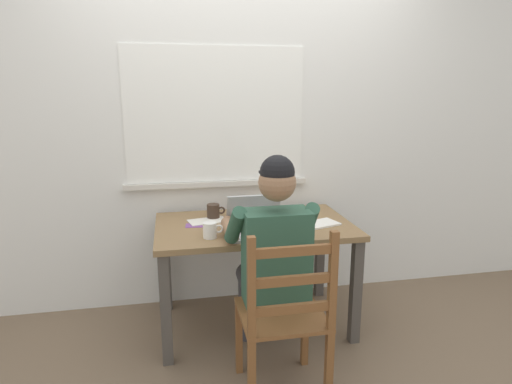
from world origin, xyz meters
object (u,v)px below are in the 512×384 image
coffee_mug_dark (214,211)px  landscape_photo_print (196,225)px  laptop (256,224)px  coffee_mug_white (210,230)px  wooden_chair (284,317)px  computer_mouse (298,232)px  book_stack_main (246,210)px  desk (254,238)px  seated_person (272,254)px

coffee_mug_dark → landscape_photo_print: size_ratio=0.94×
laptop → coffee_mug_dark: laptop is taller
coffee_mug_white → landscape_photo_print: (-0.07, 0.25, -0.05)m
landscape_photo_print → wooden_chair: bearing=-58.0°
computer_mouse → coffee_mug_white: coffee_mug_white is taller
wooden_chair → book_stack_main: 0.97m
coffee_mug_white → coffee_mug_dark: coffee_mug_dark is taller
desk → coffee_mug_white: size_ratio=10.53×
wooden_chair → desk: bearing=90.7°
laptop → landscape_photo_print: bearing=149.5°
coffee_mug_dark → book_stack_main: bearing=6.5°
desk → laptop: (-0.02, -0.17, 0.15)m
seated_person → coffee_mug_white: (-0.31, 0.24, 0.08)m
seated_person → wooden_chair: (-0.00, -0.28, -0.22)m
desk → book_stack_main: size_ratio=6.05×
laptop → coffee_mug_white: size_ratio=2.80×
desk → wooden_chair: wooden_chair is taller
laptop → coffee_mug_dark: 0.41m
desk → laptop: laptop is taller
desk → landscape_photo_print: bearing=175.0°
wooden_chair → computer_mouse: 0.58m
laptop → book_stack_main: 0.37m
desk → book_stack_main: (-0.02, 0.19, 0.14)m
coffee_mug_dark → landscape_photo_print: 0.19m
coffee_mug_white → landscape_photo_print: coffee_mug_white is taller
desk → wooden_chair: bearing=-89.3°
desk → coffee_mug_dark: (-0.24, 0.17, 0.15)m
coffee_mug_white → seated_person: bearing=-37.5°
wooden_chair → book_stack_main: size_ratio=4.52×
laptop → computer_mouse: size_ratio=3.30×
coffee_mug_dark → desk: bearing=-34.6°
seated_person → coffee_mug_white: 0.40m
computer_mouse → coffee_mug_dark: bearing=136.6°
coffee_mug_white → book_stack_main: 0.50m
wooden_chair → coffee_mug_dark: bearing=105.6°
coffee_mug_white → coffee_mug_dark: 0.39m
seated_person → landscape_photo_print: (-0.38, 0.49, 0.03)m
landscape_photo_print → book_stack_main: bearing=30.3°
book_stack_main → computer_mouse: bearing=-63.1°
seated_person → computer_mouse: seated_person is taller
laptop → computer_mouse: bearing=-21.4°
desk → coffee_mug_white: coffee_mug_white is taller
seated_person → computer_mouse: bearing=42.4°
computer_mouse → laptop: bearing=158.6°
book_stack_main → landscape_photo_print: book_stack_main is taller
wooden_chair → coffee_mug_white: wooden_chair is taller
book_stack_main → landscape_photo_print: (-0.35, -0.16, -0.04)m
laptop → coffee_mug_dark: (-0.22, 0.34, -0.00)m
wooden_chair → coffee_mug_dark: size_ratio=7.61×
wooden_chair → coffee_mug_white: (-0.31, 0.52, 0.30)m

